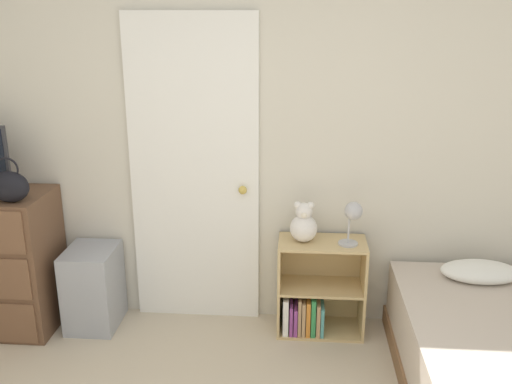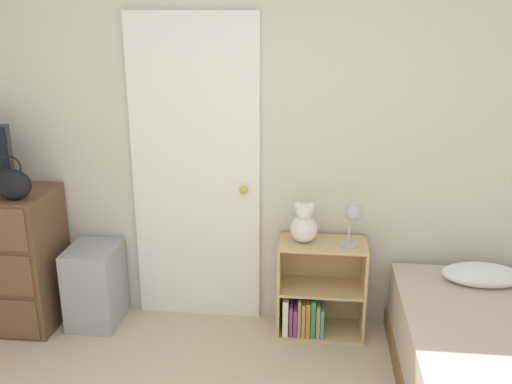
{
  "view_description": "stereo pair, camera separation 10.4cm",
  "coord_description": "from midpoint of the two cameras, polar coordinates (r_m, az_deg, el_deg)",
  "views": [
    {
      "loc": [
        0.44,
        -1.51,
        2.09
      ],
      "look_at": [
        0.18,
        1.84,
        1.0
      ],
      "focal_mm": 40.0,
      "sensor_mm": 36.0,
      "label": 1
    },
    {
      "loc": [
        0.54,
        -1.5,
        2.09
      ],
      "look_at": [
        0.18,
        1.84,
        1.0
      ],
      "focal_mm": 40.0,
      "sensor_mm": 36.0,
      "label": 2
    }
  ],
  "objects": [
    {
      "name": "handbag",
      "position": [
        3.81,
        -22.47,
        0.75
      ],
      "size": [
        0.24,
        0.14,
        0.28
      ],
      "color": "black",
      "rests_on": "dresser"
    },
    {
      "name": "storage_bin",
      "position": [
        4.09,
        -15.06,
        -8.97
      ],
      "size": [
        0.33,
        0.39,
        0.56
      ],
      "color": "#999EA8",
      "rests_on": "ground_plane"
    },
    {
      "name": "wall_back",
      "position": [
        3.75,
        -1.43,
        5.42
      ],
      "size": [
        10.0,
        0.06,
        2.55
      ],
      "color": "beige",
      "rests_on": "ground_plane"
    },
    {
      "name": "bookshelf",
      "position": [
        3.89,
        6.62,
        -10.39
      ],
      "size": [
        0.57,
        0.31,
        0.65
      ],
      "color": "tan",
      "rests_on": "ground_plane"
    },
    {
      "name": "bed",
      "position": [
        3.44,
        24.7,
        -16.43
      ],
      "size": [
        1.07,
        1.8,
        0.58
      ],
      "color": "brown",
      "rests_on": "ground_plane"
    },
    {
      "name": "desk_lamp",
      "position": [
        3.61,
        10.51,
        -2.38
      ],
      "size": [
        0.14,
        0.14,
        0.29
      ],
      "color": "#B2B2B7",
      "rests_on": "bookshelf"
    },
    {
      "name": "door_closed",
      "position": [
        3.8,
        -5.24,
        1.82
      ],
      "size": [
        0.86,
        0.09,
        2.07
      ],
      "color": "white",
      "rests_on": "ground_plane"
    },
    {
      "name": "teddy_bear",
      "position": [
        3.67,
        5.63,
        -3.3
      ],
      "size": [
        0.18,
        0.18,
        0.27
      ],
      "color": "silver",
      "rests_on": "bookshelf"
    }
  ]
}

